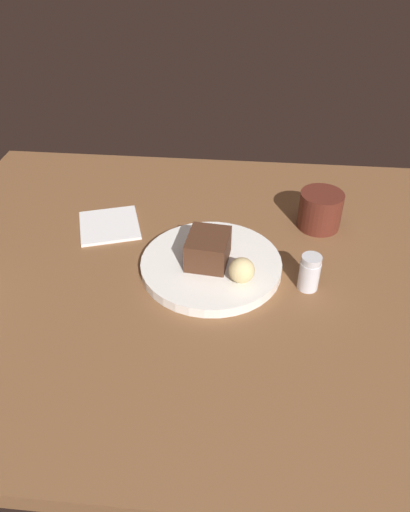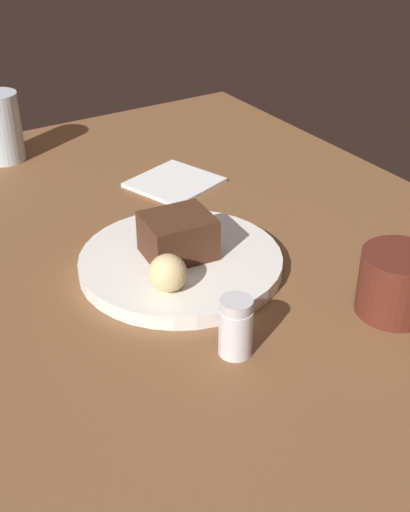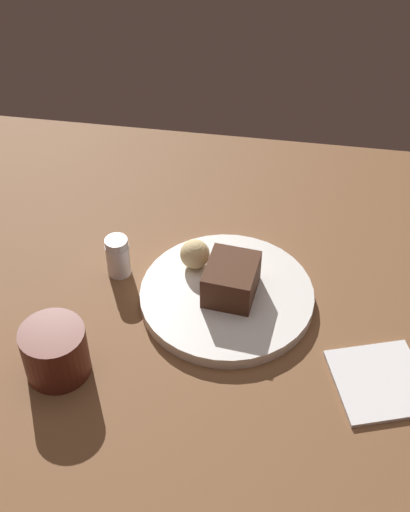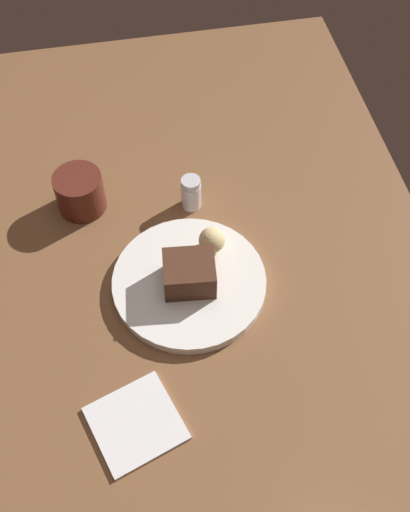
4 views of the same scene
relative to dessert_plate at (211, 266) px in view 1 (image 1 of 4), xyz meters
The scene contains 7 objects.
dining_table 5.87cm from the dessert_plate, ahead, with size 120.00×84.00×3.00cm, color brown.
dessert_plate is the anchor object (origin of this frame).
chocolate_cake_slice 3.51cm from the dessert_plate, behind, with size 7.94×6.81×5.14cm, color #472819.
bread_roll 7.60cm from the dessert_plate, 38.35° to the right, with size 4.30×4.30×4.30cm, color #DBC184.
salt_shaker 16.85cm from the dessert_plate, ahead, with size 3.48×3.48×6.42cm.
coffee_cup 25.48cm from the dessert_plate, 38.78° to the left, with size 8.30×8.30×7.26cm, color #562319.
folded_napkin 24.05cm from the dessert_plate, 151.16° to the left, with size 11.26×11.59×0.60cm, color white.
Camera 1 is at (-0.02, -66.42, 57.38)cm, focal length 34.40 mm.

